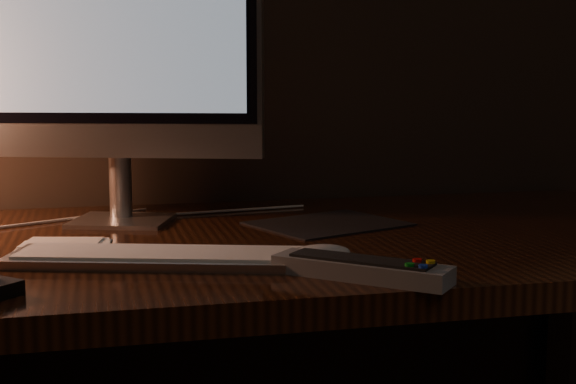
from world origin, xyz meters
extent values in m
cube|color=#371A0C|center=(0.00, 1.85, 0.73)|extent=(1.60, 0.75, 0.04)
cube|color=black|center=(0.75, 2.18, 0.35)|extent=(0.06, 0.06, 0.71)
cube|color=black|center=(0.00, 2.20, 0.45)|extent=(1.48, 0.02, 0.51)
cube|color=silver|center=(-0.20, 2.03, 0.75)|extent=(0.20, 0.19, 0.01)
cylinder|color=silver|center=(-0.20, 2.06, 0.81)|extent=(0.05, 0.05, 0.11)
cube|color=silver|center=(-0.20, 2.03, 1.07)|extent=(0.48, 0.19, 0.41)
cube|color=black|center=(-0.20, 2.01, 1.10)|extent=(0.45, 0.15, 0.34)
cube|color=#8BA5BD|center=(-0.20, 2.01, 1.10)|extent=(0.41, 0.14, 0.31)
cube|color=silver|center=(-0.15, 1.70, 0.76)|extent=(0.44, 0.24, 0.02)
cube|color=black|center=(0.15, 1.93, 0.75)|extent=(0.29, 0.27, 0.00)
ellipsoid|color=white|center=(0.05, 1.65, 0.76)|extent=(0.09, 0.05, 0.02)
cube|color=gray|center=(0.08, 1.55, 0.76)|extent=(0.21, 0.19, 0.02)
cube|color=black|center=(0.08, 1.55, 0.77)|extent=(0.16, 0.15, 0.00)
cylinder|color=red|center=(0.08, 1.55, 0.78)|extent=(0.01, 0.01, 0.00)
cylinder|color=#0C8C19|center=(0.08, 1.55, 0.78)|extent=(0.01, 0.01, 0.00)
cylinder|color=gold|center=(0.08, 1.55, 0.78)|extent=(0.01, 0.01, 0.00)
cylinder|color=#1433BF|center=(0.08, 1.55, 0.78)|extent=(0.01, 0.01, 0.00)
cube|color=white|center=(-0.29, 1.84, 0.75)|extent=(0.14, 0.11, 0.01)
cylinder|color=white|center=(-0.13, 2.08, 0.75)|extent=(0.55, 0.17, 0.00)
camera|label=1|loc=(-0.24, 0.62, 1.00)|focal=50.00mm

